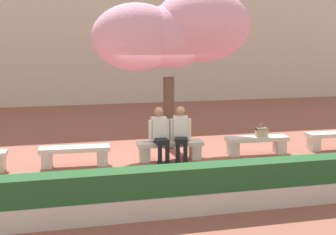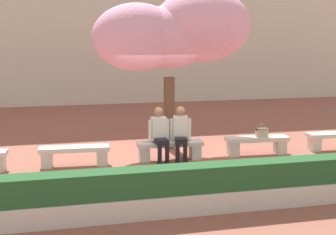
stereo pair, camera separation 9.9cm
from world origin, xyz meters
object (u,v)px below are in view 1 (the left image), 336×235
Objects in this scene: stone_bench_east_end at (336,138)px; person_seated_right at (181,131)px; stone_bench_near_west at (75,153)px; person_seated_left at (160,132)px; stone_bench_center at (170,148)px; stone_bench_near_east at (257,143)px; handbag at (262,132)px; cherry_tree_main at (174,32)px.

stone_bench_east_end is 4.27m from person_seated_right.
stone_bench_near_west is 2.03m from person_seated_left.
stone_bench_near_west and stone_bench_center have the same top height.
stone_bench_near_east is at bearing 0.00° from stone_bench_center.
handbag is 0.08× the size of cherry_tree_main.
stone_bench_east_end is at bearing 0.64° from person_seated_left.
person_seated_right is (-4.25, -0.05, 0.40)m from stone_bench_east_end.
person_seated_right is 2.11m from handbag.
person_seated_left is 1.00× the size of person_seated_right.
person_seated_left reaches higher than stone_bench_east_end.
person_seated_left is at bearing -178.78° from stone_bench_near_east.
handbag is (4.61, -0.02, 0.28)m from stone_bench_near_west.
cherry_tree_main reaches higher than handbag.
stone_bench_near_west and stone_bench_near_east have the same top height.
person_seated_right is at bearing -179.26° from handbag.
cherry_tree_main reaches higher than stone_bench_east_end.
stone_bench_center is at bearing -180.00° from stone_bench_east_end.
stone_bench_near_west is 2.25m from stone_bench_center.
stone_bench_near_west is 1.24× the size of person_seated_right.
stone_bench_east_end is 0.39× the size of cherry_tree_main.
stone_bench_near_west is 1.24× the size of person_seated_left.
person_seated_right reaches higher than stone_bench_near_west.
stone_bench_near_east is 4.73× the size of handbag.
stone_bench_near_east and stone_bench_east_end have the same top height.
stone_bench_near_west is 4.50m from stone_bench_near_east.
stone_bench_center and stone_bench_east_end have the same top height.
person_seated_left is (-4.76, -0.05, 0.40)m from stone_bench_east_end.
stone_bench_center is 0.48m from person_seated_right.
handbag is 3.35m from cherry_tree_main.
handbag reaches higher than stone_bench_near_west.
person_seated_left is at bearing -1.54° from stone_bench_near_west.
stone_bench_near_east is at bearing 0.00° from stone_bench_near_west.
cherry_tree_main is (0.15, 1.20, 2.34)m from person_seated_right.
person_seated_right is at bearing -11.71° from stone_bench_center.
stone_bench_near_west is 3.98m from cherry_tree_main.
stone_bench_near_east is at bearing 167.30° from handbag.
cherry_tree_main reaches higher than stone_bench_near_east.
cherry_tree_main reaches higher than stone_bench_center.
person_seated_left is 0.31× the size of cherry_tree_main.
stone_bench_near_east is at bearing 1.49° from person_seated_right.
handbag reaches higher than stone_bench_east_end.
cherry_tree_main is at bearing 70.74° from stone_bench_center.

